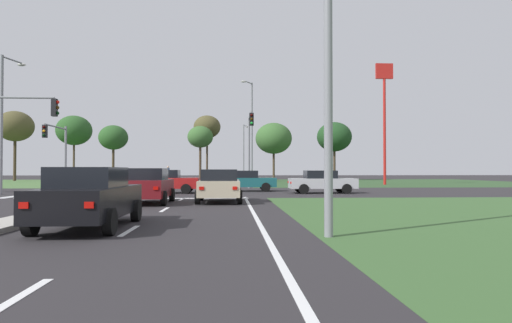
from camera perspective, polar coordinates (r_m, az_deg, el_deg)
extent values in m
plane|color=#282628|center=(31.95, -14.18, -3.80)|extent=(200.00, 200.00, 0.00)
cube|color=#2D4C28|center=(59.15, 15.96, -2.53)|extent=(35.00, 35.00, 0.01)
cube|color=#ADA89E|center=(13.81, -29.38, -7.01)|extent=(1.20, 22.00, 0.14)
cube|color=gray|center=(56.68, -9.39, -2.55)|extent=(1.20, 36.00, 0.14)
cube|color=silver|center=(6.18, -28.36, -15.21)|extent=(0.14, 2.00, 0.01)
cube|color=silver|center=(11.81, -15.78, -8.46)|extent=(0.14, 2.00, 0.01)
cube|color=silver|center=(17.68, -11.55, -6.01)|extent=(0.14, 2.00, 0.01)
cube|color=silver|center=(23.62, -9.45, -4.77)|extent=(0.14, 2.00, 0.01)
cube|color=silver|center=(13.45, 0.26, -7.59)|extent=(0.14, 24.00, 0.01)
cube|color=silver|center=(24.48, -8.52, -4.64)|extent=(6.40, 0.50, 0.01)
cube|color=silver|center=(28.98, -28.74, -3.97)|extent=(0.70, 2.80, 0.01)
cube|color=silver|center=(28.50, -26.65, -4.04)|extent=(0.70, 2.80, 0.01)
cube|color=silver|center=(28.07, -24.49, -4.10)|extent=(0.70, 2.80, 0.01)
cube|color=silver|center=(27.68, -22.26, -4.16)|extent=(0.70, 2.80, 0.01)
cube|color=silver|center=(27.32, -19.97, -4.22)|extent=(0.70, 2.80, 0.01)
cube|color=silver|center=(27.02, -17.63, -4.27)|extent=(0.70, 2.80, 0.01)
cube|color=silver|center=(26.76, -15.24, -4.32)|extent=(0.70, 2.80, 0.01)
cube|color=silver|center=(26.54, -12.80, -4.35)|extent=(0.70, 2.80, 0.01)
cube|color=#A31919|center=(30.24, -11.34, -2.70)|extent=(4.34, 1.85, 0.70)
cube|color=black|center=(30.25, -11.62, -1.55)|extent=(2.00, 1.63, 0.52)
cube|color=red|center=(31.32, -15.14, -2.50)|extent=(0.04, 0.20, 0.14)
cube|color=red|center=(29.94, -15.69, -2.56)|extent=(0.04, 0.20, 0.14)
cylinder|color=black|center=(31.01, -8.56, -3.31)|extent=(0.64, 0.22, 0.64)
cylinder|color=black|center=(29.17, -8.89, -3.45)|extent=(0.64, 0.22, 0.64)
cylinder|color=black|center=(31.39, -13.62, -3.27)|extent=(0.64, 0.22, 0.64)
cylinder|color=black|center=(29.57, -14.27, -3.40)|extent=(0.64, 0.22, 0.64)
cube|color=#BCAD8E|center=(21.42, -4.67, -3.36)|extent=(1.88, 4.14, 0.72)
cube|color=black|center=(21.25, -4.67, -1.71)|extent=(1.65, 1.90, 0.52)
cube|color=red|center=(19.36, -6.93, -3.39)|extent=(0.20, 0.04, 0.14)
cube|color=red|center=(19.32, -2.70, -3.40)|extent=(0.20, 0.04, 0.14)
cylinder|color=black|center=(22.80, -6.95, -4.12)|extent=(0.22, 0.64, 0.64)
cylinder|color=black|center=(22.76, -2.22, -4.13)|extent=(0.22, 0.64, 0.64)
cylinder|color=black|center=(20.16, -7.43, -4.52)|extent=(0.22, 0.64, 0.64)
cylinder|color=black|center=(20.11, -2.08, -4.53)|extent=(0.22, 0.64, 0.64)
cube|color=black|center=(12.68, -20.30, -4.76)|extent=(1.79, 4.57, 0.76)
cube|color=black|center=(12.52, -20.49, -1.88)|extent=(1.58, 2.10, 0.52)
cube|color=red|center=(10.76, -27.41, -4.97)|extent=(0.20, 0.04, 0.14)
cube|color=red|center=(10.28, -20.43, -5.21)|extent=(0.20, 0.04, 0.14)
cylinder|color=black|center=(14.38, -22.03, -5.83)|extent=(0.22, 0.64, 0.64)
cylinder|color=black|center=(13.91, -14.98, -6.03)|extent=(0.22, 0.64, 0.64)
cylinder|color=black|center=(11.65, -26.70, -6.92)|extent=(0.22, 0.64, 0.64)
cylinder|color=black|center=(11.07, -18.08, -7.29)|extent=(0.22, 0.64, 0.64)
cube|color=#19565B|center=(32.47, -1.29, -2.65)|extent=(4.31, 1.85, 0.65)
cube|color=black|center=(32.46, -1.56, -1.62)|extent=(1.98, 1.63, 0.52)
cube|color=red|center=(33.17, -5.09, -2.50)|extent=(0.04, 0.20, 0.14)
cube|color=red|center=(31.77, -5.18, -2.57)|extent=(0.04, 0.20, 0.14)
cylinder|color=black|center=(33.49, 1.01, -3.16)|extent=(0.64, 0.22, 0.64)
cylinder|color=black|center=(31.64, 1.26, -3.28)|extent=(0.64, 0.22, 0.64)
cylinder|color=black|center=(33.39, -3.72, -3.16)|extent=(0.64, 0.22, 0.64)
cylinder|color=black|center=(31.54, -3.74, -3.28)|extent=(0.64, 0.22, 0.64)
cube|color=maroon|center=(21.09, -13.49, -3.30)|extent=(1.77, 4.20, 0.77)
cube|color=black|center=(20.92, -13.55, -1.56)|extent=(1.56, 1.93, 0.52)
cube|color=red|center=(19.15, -16.60, -3.28)|extent=(0.20, 0.04, 0.14)
cube|color=red|center=(18.88, -12.61, -3.33)|extent=(0.20, 0.04, 0.14)
cylinder|color=black|center=(22.59, -15.11, -4.12)|extent=(0.22, 0.64, 0.64)
cylinder|color=black|center=(22.30, -10.63, -4.18)|extent=(0.22, 0.64, 0.64)
cylinder|color=black|center=(19.97, -16.69, -4.51)|extent=(0.22, 0.64, 0.64)
cylinder|color=black|center=(19.64, -11.63, -4.59)|extent=(0.22, 0.64, 0.64)
cube|color=#B7B7BC|center=(30.00, 8.43, -2.76)|extent=(4.35, 1.84, 0.66)
cube|color=black|center=(29.96, 8.14, -1.64)|extent=(2.00, 1.62, 0.52)
cube|color=red|center=(30.33, 4.09, -2.63)|extent=(0.04, 0.20, 0.14)
cube|color=red|center=(28.94, 4.45, -2.70)|extent=(0.04, 0.20, 0.14)
cylinder|color=black|center=(31.22, 10.59, -3.29)|extent=(0.64, 0.22, 0.64)
cylinder|color=black|center=(29.43, 11.45, -3.42)|extent=(0.64, 0.22, 0.64)
cylinder|color=black|center=(30.67, 5.53, -3.34)|extent=(0.64, 0.22, 0.64)
cylinder|color=black|center=(28.85, 6.09, -3.48)|extent=(0.64, 0.22, 0.64)
cylinder|color=gray|center=(27.58, -28.26, 7.17)|extent=(4.13, 0.12, 0.12)
cube|color=black|center=(26.71, -24.23, 6.26)|extent=(0.26, 0.32, 0.95)
sphere|color=red|center=(26.69, -23.90, 6.92)|extent=(0.20, 0.20, 0.20)
sphere|color=#3A2405|center=(26.65, -23.90, 6.28)|extent=(0.20, 0.20, 0.20)
sphere|color=black|center=(26.62, -23.91, 5.64)|extent=(0.20, 0.20, 0.20)
cylinder|color=gray|center=(40.32, -23.03, 0.49)|extent=(0.18, 0.18, 5.16)
cylinder|color=gray|center=(38.49, -24.06, 4.04)|extent=(0.12, 4.20, 0.12)
cube|color=black|center=(36.50, -25.24, 3.50)|extent=(0.32, 0.26, 0.95)
sphere|color=#360503|center=(36.38, -25.33, 3.99)|extent=(0.20, 0.20, 0.20)
sphere|color=orange|center=(36.35, -25.33, 3.52)|extent=(0.20, 0.20, 0.20)
sphere|color=black|center=(36.33, -25.34, 3.04)|extent=(0.20, 0.20, 0.20)
cylinder|color=gray|center=(38.00, -0.90, 1.19)|extent=(0.18, 0.18, 6.08)
cylinder|color=gray|center=(35.91, -0.75, 5.80)|extent=(0.12, 4.64, 0.12)
cube|color=black|center=(33.54, -0.57, 5.38)|extent=(0.32, 0.26, 0.95)
sphere|color=#360503|center=(33.42, -0.56, 5.92)|extent=(0.20, 0.20, 0.20)
sphere|color=#3A2405|center=(33.38, -0.56, 5.41)|extent=(0.20, 0.20, 0.20)
sphere|color=green|center=(33.35, -0.56, 4.90)|extent=(0.20, 0.20, 0.20)
cylinder|color=gray|center=(11.07, 9.12, 19.48)|extent=(0.20, 0.20, 10.83)
cylinder|color=gray|center=(32.28, -29.62, 4.10)|extent=(0.20, 0.20, 8.74)
cylinder|color=gray|center=(33.62, -28.56, 11.26)|extent=(0.50, 1.78, 0.10)
ellipsoid|color=#B2B2A8|center=(34.29, -27.62, 10.84)|extent=(0.56, 0.28, 0.20)
cylinder|color=gray|center=(47.08, -0.55, 3.56)|extent=(0.20, 0.20, 10.70)
cylinder|color=gray|center=(46.96, -1.06, 10.04)|extent=(1.00, 1.71, 0.10)
ellipsoid|color=#B2B2A8|center=(46.11, -1.60, 10.12)|extent=(0.56, 0.28, 0.20)
cylinder|color=gray|center=(75.59, -1.58, 1.23)|extent=(0.20, 0.20, 9.19)
cylinder|color=gray|center=(76.96, -1.34, 4.55)|extent=(0.81, 2.12, 0.10)
ellipsoid|color=#B2B2A8|center=(78.00, -1.10, 4.40)|extent=(0.56, 0.28, 0.20)
cylinder|color=maroon|center=(45.30, -11.12, -2.34)|extent=(0.16, 0.16, 0.77)
cylinder|color=#335184|center=(45.29, -11.12, -1.36)|extent=(0.34, 0.34, 0.80)
sphere|color=tan|center=(45.29, -11.12, -0.71)|extent=(0.23, 0.23, 0.23)
cylinder|color=red|center=(48.82, 16.01, 3.67)|extent=(0.28, 0.28, 11.09)
cube|color=red|center=(49.74, 15.97, 10.97)|extent=(1.80, 0.30, 1.60)
torus|color=yellow|center=(49.77, 15.47, 10.96)|extent=(0.96, 0.16, 0.96)
torus|color=yellow|center=(50.03, 16.34, 10.90)|extent=(0.96, 0.16, 0.96)
cylinder|color=#423323|center=(72.09, -28.29, 0.35)|extent=(0.40, 0.40, 6.36)
ellipsoid|color=#4C4728|center=(72.34, -28.26, 3.97)|extent=(5.06, 5.06, 4.30)
cylinder|color=#423323|center=(69.84, -22.13, 0.14)|extent=(0.29, 0.29, 5.88)
ellipsoid|color=#285123|center=(70.06, -22.10, 3.68)|extent=(5.03, 5.03, 4.28)
cylinder|color=#423323|center=(65.23, -17.68, -0.21)|extent=(0.34, 0.34, 4.95)
ellipsoid|color=#285123|center=(65.38, -17.66, 2.93)|extent=(4.01, 4.01, 3.40)
cylinder|color=#423323|center=(63.95, -7.10, -0.10)|extent=(0.34, 0.34, 5.25)
ellipsoid|color=#38602D|center=(64.11, -7.09, 3.13)|extent=(3.61, 3.61, 3.07)
cylinder|color=#423323|center=(66.39, -6.24, 0.53)|extent=(0.28, 0.28, 6.80)
ellipsoid|color=#4C4728|center=(66.66, -6.23, 4.39)|extent=(3.96, 3.96, 3.37)
cylinder|color=#423323|center=(68.90, 9.92, -0.22)|extent=(0.36, 0.36, 5.12)
ellipsoid|color=#1E421E|center=(69.08, 9.91, 3.11)|extent=(5.25, 5.25, 4.46)
cylinder|color=#423323|center=(63.60, 2.26, -0.39)|extent=(0.32, 0.32, 4.61)
ellipsoid|color=#38602D|center=(63.75, 2.26, 2.96)|extent=(5.17, 5.17, 4.39)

